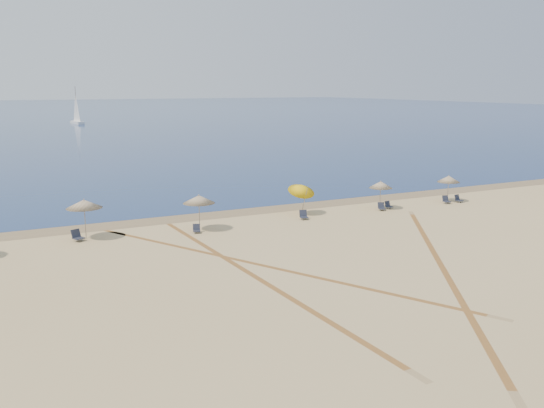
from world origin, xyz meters
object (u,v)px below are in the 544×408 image
Objects in this scene: chair_5 at (381,207)px; chair_8 at (458,199)px; umbrella_1 at (84,204)px; umbrella_2 at (199,199)px; umbrella_3 at (302,188)px; chair_3 at (197,229)px; chair_7 at (446,200)px; umbrella_5 at (449,179)px; sailboat_0 at (77,113)px; chair_2 at (77,236)px; chair_6 at (388,205)px; chair_4 at (304,215)px; umbrella_4 at (381,185)px.

chair_5 is 1.07× the size of chair_8.
umbrella_1 reaches higher than umbrella_2.
chair_3 is (-9.22, -1.86, -1.81)m from umbrella_3.
chair_3 is (7.04, -1.80, -2.05)m from umbrella_1.
chair_7 is 1.02× the size of chair_8.
umbrella_1 is 7.55m from chair_3.
umbrella_5 is 23.29m from chair_3.
sailboat_0 is at bearing 86.12° from umbrella_2.
umbrella_2 is 2.76× the size of chair_2.
chair_3 is 16.77m from chair_6.
umbrella_1 is at bearing -164.20° from chair_5.
umbrella_2 is at bearing 170.16° from chair_8.
chair_8 is at bearing -50.87° from umbrella_5.
umbrella_2 is 16.42m from chair_6.
chair_4 is 15.19m from chair_8.
umbrella_3 is 7.82m from chair_6.
umbrella_2 is 8.36m from chair_4.
umbrella_1 is at bearing 168.30° from chair_8.
sailboat_0 reaches higher than chair_3.
umbrella_2 is at bearing -172.85° from chair_7.
umbrella_5 is at bearing -3.21° from chair_6.
chair_7 reaches higher than chair_3.
chair_5 is (6.58, -1.44, -1.79)m from umbrella_3.
chair_7 is at bearing -2.90° from umbrella_1.
chair_2 is 123.23m from sailboat_0.
chair_2 reaches higher than chair_8.
umbrella_1 is at bearing -177.43° from chair_3.
umbrella_3 is 16.97m from chair_2.
umbrella_5 is at bearing -1.67° from umbrella_1.
umbrella_1 is 3.82× the size of chair_3.
umbrella_2 is 2.08m from chair_3.
chair_7 is at bearing 13.81° from chair_4.
umbrella_5 is (30.25, -0.88, -0.34)m from umbrella_1.
chair_5 reaches higher than chair_3.
chair_3 is at bearing -14.35° from umbrella_1.
umbrella_2 reaches higher than chair_8.
chair_5 is at bearing 14.47° from chair_4.
umbrella_3 is 2.40m from chair_4.
chair_4 reaches higher than chair_7.
umbrella_3 reaches higher than chair_7.
umbrella_4 is at bearing 165.50° from chair_8.
chair_8 is (23.78, 0.22, 0.03)m from chair_3.
chair_2 is at bearing 175.00° from umbrella_2.
chair_6 is 0.88× the size of chair_8.
chair_8 is (7.03, -0.54, 0.02)m from chair_6.
umbrella_3 is 1.18× the size of umbrella_4.
umbrella_5 is at bearing 23.12° from chair_5.
sailboat_0 is at bearing 90.21° from umbrella_3.
umbrella_4 is at bearing -2.00° from umbrella_1.
umbrella_2 is 22.76m from umbrella_5.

